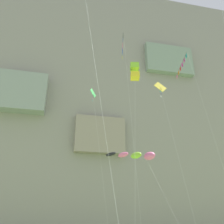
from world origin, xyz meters
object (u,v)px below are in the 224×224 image
kite_diamond_high_center (94,97)px  kite_diamond_upper_mid (162,94)px  kite_windsock_upper_right (137,155)px  kite_banner_low_center (123,51)px  kite_box_high_right (135,72)px  kite_banner_mid_right (183,71)px

kite_diamond_high_center → kite_diamond_upper_mid: kite_diamond_high_center is taller
kite_diamond_upper_mid → kite_windsock_upper_right: bearing=97.3°
kite_diamond_high_center → kite_banner_low_center: bearing=-75.7°
kite_diamond_upper_mid → kite_windsock_upper_right: 9.12m
kite_box_high_right → kite_banner_low_center: size_ratio=0.70×
kite_banner_mid_right → kite_banner_low_center: bearing=178.0°
kite_banner_mid_right → kite_windsock_upper_right: 15.41m
kite_box_high_right → kite_diamond_high_center: size_ratio=0.75×
kite_box_high_right → kite_diamond_high_center: 19.67m
kite_diamond_high_center → kite_diamond_upper_mid: 19.71m
kite_diamond_upper_mid → kite_windsock_upper_right: (-0.93, 7.27, -5.41)m
kite_banner_low_center → kite_diamond_upper_mid: 12.50m
kite_diamond_high_center → kite_diamond_upper_mid: bearing=-72.1°
kite_diamond_high_center → kite_banner_low_center: 11.59m
kite_box_high_right → kite_diamond_upper_mid: bearing=20.5°
kite_diamond_upper_mid → kite_windsock_upper_right: size_ratio=1.47×
kite_box_high_right → kite_banner_low_center: 11.68m
kite_box_high_right → kite_diamond_high_center: (-1.94, 18.62, 6.04)m
kite_diamond_high_center → kite_banner_mid_right: (12.19, -11.24, 0.26)m
kite_box_high_right → kite_banner_mid_right: bearing=35.7°
kite_box_high_right → kite_banner_mid_right: kite_banner_mid_right is taller
kite_box_high_right → kite_windsock_upper_right: kite_box_high_right is taller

